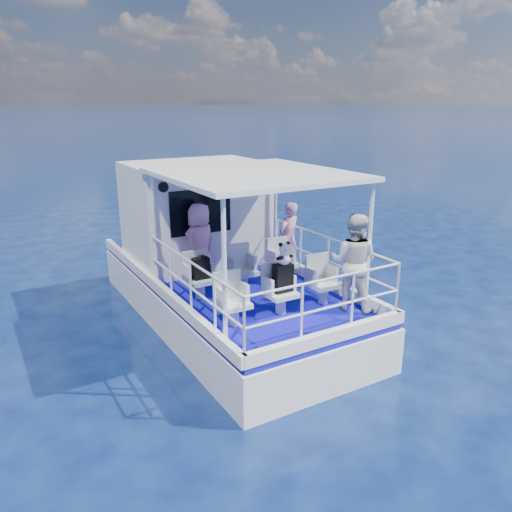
{
  "coord_description": "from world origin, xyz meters",
  "views": [
    {
      "loc": [
        -4.32,
        -7.62,
        4.31
      ],
      "look_at": [
        -0.07,
        -0.4,
        1.73
      ],
      "focal_mm": 35.0,
      "sensor_mm": 36.0,
      "label": 1
    }
  ],
  "objects_px": {
    "passenger_port_fwd": "(200,243)",
    "panda": "(284,253)",
    "passenger_stbd_aft": "(354,262)",
    "backpack_center": "(283,278)"
  },
  "relations": [
    {
      "from": "passenger_port_fwd",
      "to": "panda",
      "type": "distance_m",
      "value": 2.21
    },
    {
      "from": "passenger_stbd_aft",
      "to": "panda",
      "type": "bearing_deg",
      "value": 33.73
    },
    {
      "from": "passenger_stbd_aft",
      "to": "backpack_center",
      "type": "distance_m",
      "value": 1.23
    },
    {
      "from": "passenger_port_fwd",
      "to": "passenger_stbd_aft",
      "type": "xyz_separation_m",
      "value": [
        1.68,
        -2.55,
        0.05
      ]
    },
    {
      "from": "passenger_port_fwd",
      "to": "passenger_stbd_aft",
      "type": "relative_size",
      "value": 0.94
    },
    {
      "from": "passenger_port_fwd",
      "to": "passenger_stbd_aft",
      "type": "bearing_deg",
      "value": 99.21
    },
    {
      "from": "passenger_port_fwd",
      "to": "panda",
      "type": "xyz_separation_m",
      "value": [
        0.56,
        -2.12,
        0.26
      ]
    },
    {
      "from": "passenger_stbd_aft",
      "to": "panda",
      "type": "xyz_separation_m",
      "value": [
        -1.12,
        0.43,
        0.21
      ]
    },
    {
      "from": "passenger_port_fwd",
      "to": "passenger_stbd_aft",
      "type": "distance_m",
      "value": 3.05
    },
    {
      "from": "backpack_center",
      "to": "panda",
      "type": "bearing_deg",
      "value": -79.18
    }
  ]
}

